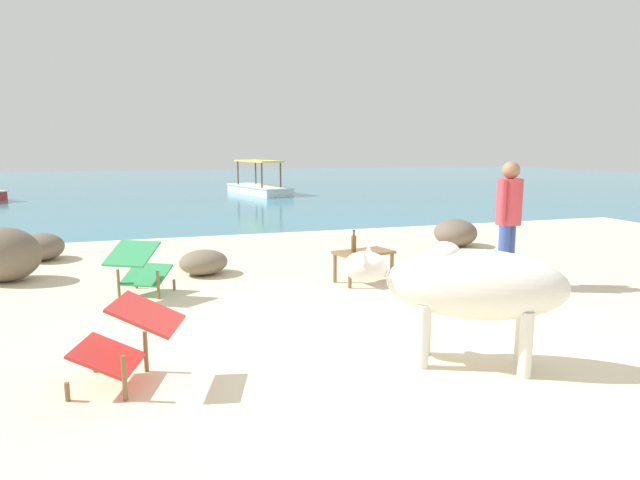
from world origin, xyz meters
The scene contains 13 objects.
sand_beach centered at (0.00, 0.00, 0.02)m, with size 18.00×14.00×0.04m, color beige.
water_surface centered at (0.00, 22.00, 0.00)m, with size 60.00×36.00×0.03m, color teal.
cow centered at (0.29, -0.45, 0.73)m, with size 1.76×1.29×1.04m.
low_bench_table centered at (0.55, 2.47, 0.39)m, with size 0.84×0.60×0.42m.
bottle centered at (0.39, 2.43, 0.58)m, with size 0.07×0.07×0.30m.
deck_chair_near centered at (-2.31, 2.58, 0.42)m, with size 0.83×0.93×0.68m.
deck_chair_far centered at (-2.38, -0.04, 0.42)m, with size 0.89×0.73×0.68m.
person_standing centered at (2.20, 1.67, 0.99)m, with size 0.45×0.32×1.62m.
shore_rock_large centered at (-4.06, 3.96, 0.41)m, with size 1.00×0.77×0.74m, color #6B5B4C.
shore_rock_medium centered at (-1.46, 3.58, 0.22)m, with size 0.70×0.65×0.35m, color #756651.
shore_rock_small centered at (-3.83, 5.39, 0.25)m, with size 0.79×0.67×0.43m, color #6B5B4C.
shore_rock_flat centered at (3.16, 4.49, 0.29)m, with size 0.83×0.77×0.50m, color #6B5B4C.
boat_white centered at (1.98, 16.87, 0.29)m, with size 2.03×3.84×1.29m.
Camera 1 is at (-2.19, -4.29, 1.85)m, focal length 31.14 mm.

